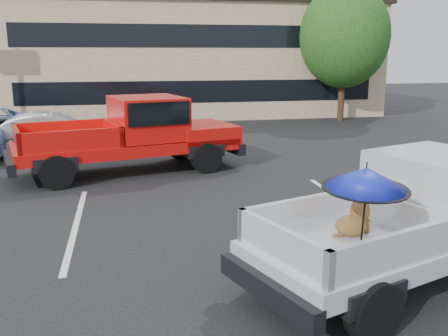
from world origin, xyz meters
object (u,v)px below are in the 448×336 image
(tree_back, at_px, (247,37))
(red_pickup, at_px, (142,131))
(silver_sedan, at_px, (53,133))
(silver_pickup, at_px, (430,209))
(tree_right, at_px, (344,36))

(tree_back, bearing_deg, red_pickup, -113.18)
(red_pickup, bearing_deg, tree_back, 52.60)
(red_pickup, height_order, silver_sedan, red_pickup)
(red_pickup, bearing_deg, silver_sedan, 117.82)
(silver_sedan, bearing_deg, silver_pickup, -152.29)
(silver_sedan, bearing_deg, red_pickup, -142.03)
(tree_back, relative_size, silver_pickup, 1.18)
(silver_pickup, bearing_deg, tree_back, 62.70)
(tree_back, relative_size, silver_sedan, 1.67)
(tree_right, distance_m, silver_pickup, 18.83)
(tree_right, bearing_deg, silver_sedan, -154.92)
(tree_back, distance_m, silver_sedan, 17.99)
(tree_right, distance_m, tree_back, 8.55)
(red_pickup, bearing_deg, silver_pickup, -77.34)
(tree_back, bearing_deg, silver_pickup, -97.66)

